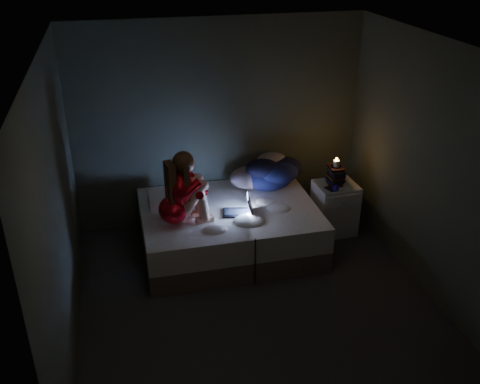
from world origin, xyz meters
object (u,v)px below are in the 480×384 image
object	(u,v)px
bed	(229,228)
nightstand	(335,208)
candle	(336,165)
phone	(329,189)
laptop	(237,204)
woman	(173,190)

from	to	relation	value
bed	nightstand	xyz separation A→B (m)	(1.38, 0.10, 0.05)
candle	phone	world-z (taller)	candle
phone	candle	bearing A→B (deg)	31.30
bed	nightstand	distance (m)	1.38
laptop	candle	bearing A→B (deg)	25.63
laptop	candle	size ratio (longest dim) A/B	4.24
bed	candle	distance (m)	1.51
woman	nightstand	world-z (taller)	woman
candle	woman	bearing A→B (deg)	-170.07
woman	phone	world-z (taller)	woman
nightstand	phone	world-z (taller)	phone
woman	candle	xyz separation A→B (m)	(2.03, 0.35, -0.07)
woman	nightstand	xyz separation A→B (m)	(2.04, 0.33, -0.65)
woman	phone	bearing A→B (deg)	-2.36
nightstand	phone	distance (m)	0.38
nightstand	woman	bearing A→B (deg)	-172.79
woman	nightstand	bearing A→B (deg)	0.16
bed	laptop	world-z (taller)	laptop
candle	phone	size ratio (longest dim) A/B	0.57
nightstand	candle	world-z (taller)	candle
bed	laptop	xyz separation A→B (m)	(0.06, -0.16, 0.40)
bed	candle	bearing A→B (deg)	5.34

